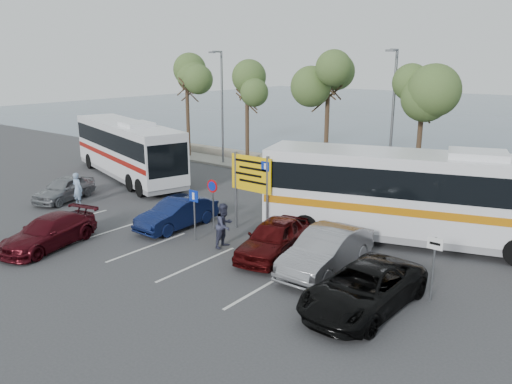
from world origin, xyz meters
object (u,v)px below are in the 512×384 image
Objects in this scene: coach_bus_right at (421,200)px; pedestrian_near at (78,189)px; direction_sign at (251,180)px; car_silver_a at (64,189)px; car_maroon at (49,232)px; car_silver_b at (326,251)px; car_blue at (177,213)px; suv_black at (364,288)px; pedestrian_far at (224,225)px; street_lamp_right at (392,114)px; street_lamp_left at (221,102)px; coach_bus_left at (128,151)px; car_red at (274,238)px.

coach_bus_right is 17.49m from pedestrian_near.
car_silver_a is at bearing -168.37° from direction_sign.
car_silver_b is (10.36, 5.00, 0.14)m from car_maroon.
car_blue reaches higher than car_silver_a.
direction_sign is at bearing 157.73° from suv_black.
direction_sign reaches higher than pedestrian_far.
street_lamp_right is at bearing 114.35° from suv_black.
car_maroon is (5.54, -17.02, -3.96)m from street_lamp_left.
street_lamp_left is 1.91× the size of car_blue.
coach_bus_left is (-2.00, -7.02, -2.81)m from street_lamp_left.
car_silver_b is (7.96, 0.00, 0.10)m from car_blue.
direction_sign is 0.83× the size of car_red.
car_blue is at bearing 77.91° from pedestrian_far.
street_lamp_right reaches higher than car_maroon.
car_red is (7.96, 5.00, 0.10)m from car_maroon.
car_silver_b is (-2.40, 1.81, 0.09)m from suv_black.
pedestrian_far is at bearing -8.14° from car_blue.
pedestrian_far is at bearing -16.72° from car_silver_a.
car_silver_b is at bearing -87.46° from pedestrian_far.
car_maroon is 2.50× the size of pedestrian_near.
car_red is 2.45× the size of pedestrian_near.
coach_bus_right is (17.50, -7.02, -2.69)m from street_lamp_left.
suv_black is (20.30, -6.81, -1.09)m from coach_bus_left.
pedestrian_near is at bearing -85.51° from street_lamp_left.
direction_sign is (11.00, -10.32, -2.17)m from street_lamp_left.
suv_black is 17.34m from pedestrian_near.
car_maroon is (5.94, -4.35, -0.02)m from car_silver_a.
pedestrian_near reaches higher than car_blue.
direction_sign is at bearing -172.46° from pedestrian_near.
direction_sign is at bearing -5.83° from car_silver_a.
direction_sign is 2.03× the size of pedestrian_near.
car_red is at bearing 162.76° from suv_black.
car_silver_b is at bearing -37.09° from street_lamp_left.
coach_bus_left is 3.02× the size of car_blue.
car_red is at bearing -17.88° from coach_bus_left.
car_silver_b is (2.40, 0.00, 0.05)m from car_red.
car_maroon is (-2.40, -5.00, -0.05)m from car_blue.
street_lamp_left reaches higher than coach_bus_left.
pedestrian_near is at bearing 87.44° from pedestrian_far.
car_silver_a is (-13.40, -12.67, -3.94)m from street_lamp_right.
direction_sign is 0.93× the size of car_silver_a.
street_lamp_left is at bearing 94.51° from car_maroon.
car_red reaches higher than car_maroon.
car_silver_a is 0.81× the size of car_silver_b.
car_blue is (8.34, 0.65, 0.03)m from car_silver_a.
pedestrian_far reaches higher than pedestrian_near.
coach_bus_left is at bearing 153.55° from car_blue.
pedestrian_far is (11.33, -12.52, -3.65)m from street_lamp_left.
pedestrian_far is (0.32, -2.20, -1.49)m from direction_sign.
car_maroon is 2.35× the size of pedestrian_far.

